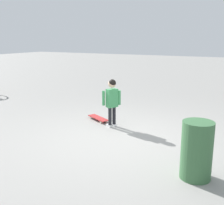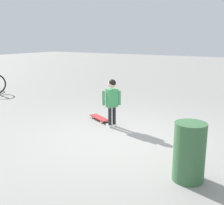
{
  "view_description": "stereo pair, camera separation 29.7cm",
  "coord_description": "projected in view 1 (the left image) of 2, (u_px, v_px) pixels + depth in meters",
  "views": [
    {
      "loc": [
        -4.58,
        -2.26,
        1.93
      ],
      "look_at": [
        0.59,
        0.55,
        0.55
      ],
      "focal_mm": 44.57,
      "sensor_mm": 36.0,
      "label": 1
    },
    {
      "loc": [
        -4.44,
        -2.51,
        1.93
      ],
      "look_at": [
        0.59,
        0.55,
        0.55
      ],
      "focal_mm": 44.57,
      "sensor_mm": 36.0,
      "label": 2
    }
  ],
  "objects": [
    {
      "name": "child_person",
      "position": [
        112.0,
        98.0,
        6.03
      ],
      "size": [
        0.28,
        0.34,
        1.06
      ],
      "color": "black",
      "rests_on": "ground"
    },
    {
      "name": "trash_bin",
      "position": [
        197.0,
        150.0,
        3.83
      ],
      "size": [
        0.43,
        0.43,
        0.83
      ],
      "primitive_type": "cylinder",
      "color": "#38663D",
      "rests_on": "ground"
    },
    {
      "name": "ground_plane",
      "position": [
        123.0,
        139.0,
        5.41
      ],
      "size": [
        50.0,
        50.0,
        0.0
      ],
      "primitive_type": "plane",
      "color": "gray"
    },
    {
      "name": "skateboard",
      "position": [
        98.0,
        118.0,
        6.61
      ],
      "size": [
        0.47,
        0.68,
        0.07
      ],
      "color": "#B22D2D",
      "rests_on": "ground"
    }
  ]
}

